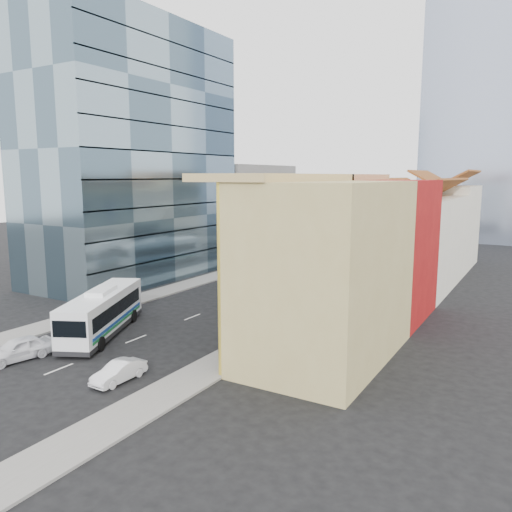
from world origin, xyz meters
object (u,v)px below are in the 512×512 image
Objects in this scene: bus_left_near at (102,311)px; sedan_left at (18,349)px; bus_left_far at (274,262)px; bus_right at (299,275)px; shophouse_tan at (328,271)px; sedan_right at (119,372)px; office_tower at (133,154)px.

bus_left_near is 7.03m from sedan_left.
bus_left_far is 7.49m from bus_right.
bus_left_near is at bearing -165.64° from shophouse_tan.
shophouse_tan reaches higher than bus_left_near.
shophouse_tan is 20.24m from bus_right.
sedan_left is 1.25× the size of sedan_right.
sedan_right is (7.90, -6.03, -1.25)m from bus_left_near.
office_tower is 2.51× the size of bus_left_far.
bus_left_near is at bearing -104.62° from bus_left_far.
bus_left_near is 3.15× the size of sedan_right.
bus_left_far reaches higher than bus_right.
bus_left_near is 26.17m from bus_left_far.
bus_left_near reaches higher than bus_right.
sedan_right is (-9.20, -10.41, -5.39)m from shophouse_tan.
sedan_left is (-1.71, -33.07, -1.14)m from bus_left_far.
office_tower is 21.37m from bus_left_far.
office_tower reaches higher than sedan_right.
shophouse_tan reaches higher than bus_left_far.
bus_left_near is at bearing -86.26° from bus_right.
bus_left_near is 22.36m from bus_right.
shophouse_tan is 1.17× the size of bus_left_far.
shophouse_tan is 18.14m from bus_left_near.
shophouse_tan is at bearing 44.32° from sedan_left.
bus_left_far is 2.61× the size of sedan_left.
shophouse_tan is 27.32m from bus_left_far.
bus_left_far reaches higher than sedan_right.
office_tower reaches higher than shophouse_tan.
bus_left_near is (13.90, -18.38, -13.15)m from office_tower.
shophouse_tan is 3.81× the size of sedan_right.
sedan_left is 8.56m from sedan_right.
shophouse_tan is 3.06× the size of sedan_left.
shophouse_tan is at bearing -37.21° from bus_right.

